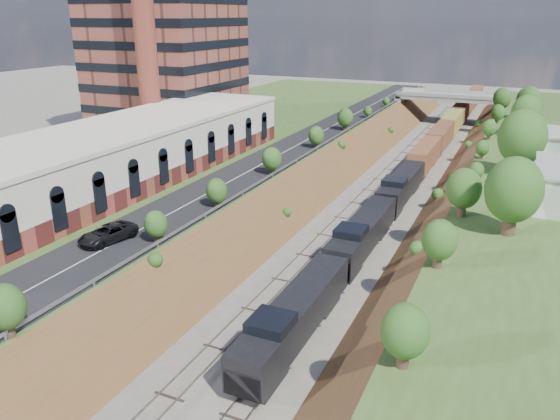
# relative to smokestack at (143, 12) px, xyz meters

# --- Properties ---
(platform_left) EXTENTS (44.00, 180.00, 5.00)m
(platform_left) POSITION_rel_smokestack_xyz_m (3.00, 4.00, -22.50)
(platform_left) COLOR #3E5322
(platform_left) RESTS_ON ground
(embankment_left) EXTENTS (10.00, 180.00, 10.00)m
(embankment_left) POSITION_rel_smokestack_xyz_m (25.00, 4.00, -25.00)
(embankment_left) COLOR brown
(embankment_left) RESTS_ON ground
(embankment_right) EXTENTS (10.00, 180.00, 10.00)m
(embankment_right) POSITION_rel_smokestack_xyz_m (47.00, 4.00, -25.00)
(embankment_right) COLOR brown
(embankment_right) RESTS_ON ground
(rail_left_track) EXTENTS (1.58, 180.00, 0.18)m
(rail_left_track) POSITION_rel_smokestack_xyz_m (33.40, 4.00, -24.91)
(rail_left_track) COLOR gray
(rail_left_track) RESTS_ON ground
(rail_right_track) EXTENTS (1.58, 180.00, 0.18)m
(rail_right_track) POSITION_rel_smokestack_xyz_m (38.60, 4.00, -24.91)
(rail_right_track) COLOR gray
(rail_right_track) RESTS_ON ground
(road) EXTENTS (8.00, 180.00, 0.10)m
(road) POSITION_rel_smokestack_xyz_m (20.50, 4.00, -19.95)
(road) COLOR black
(road) RESTS_ON platform_left
(guardrail) EXTENTS (0.10, 171.00, 0.70)m
(guardrail) POSITION_rel_smokestack_xyz_m (24.60, 3.80, -19.45)
(guardrail) COLOR #99999E
(guardrail) RESTS_ON platform_left
(commercial_building) EXTENTS (14.30, 62.30, 7.00)m
(commercial_building) POSITION_rel_smokestack_xyz_m (8.00, -18.00, -16.49)
(commercial_building) COLOR maroon
(commercial_building) RESTS_ON platform_left
(smokestack) EXTENTS (3.20, 3.20, 40.00)m
(smokestack) POSITION_rel_smokestack_xyz_m (0.00, 0.00, 0.00)
(smokestack) COLOR maroon
(smokestack) RESTS_ON platform_left
(overpass) EXTENTS (24.50, 8.30, 7.40)m
(overpass) POSITION_rel_smokestack_xyz_m (36.00, 66.00, -20.08)
(overpass) COLOR gray
(overpass) RESTS_ON ground
(tree_right_large) EXTENTS (5.25, 5.25, 7.61)m
(tree_right_large) POSITION_rel_smokestack_xyz_m (53.00, -16.00, -15.62)
(tree_right_large) COLOR #473323
(tree_right_large) RESTS_ON platform_right
(tree_left_crest) EXTENTS (2.45, 2.45, 3.55)m
(tree_left_crest) POSITION_rel_smokestack_xyz_m (24.20, -36.00, -17.96)
(tree_left_crest) COLOR #473323
(tree_left_crest) RESTS_ON platform_left
(freight_train) EXTENTS (2.99, 152.49, 4.55)m
(freight_train) POSITION_rel_smokestack_xyz_m (38.60, 36.23, -22.43)
(freight_train) COLOR black
(freight_train) RESTS_ON ground
(suv) EXTENTS (3.69, 5.97, 1.54)m
(suv) POSITION_rel_smokestack_xyz_m (19.66, -33.22, -19.13)
(suv) COLOR black
(suv) RESTS_ON road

